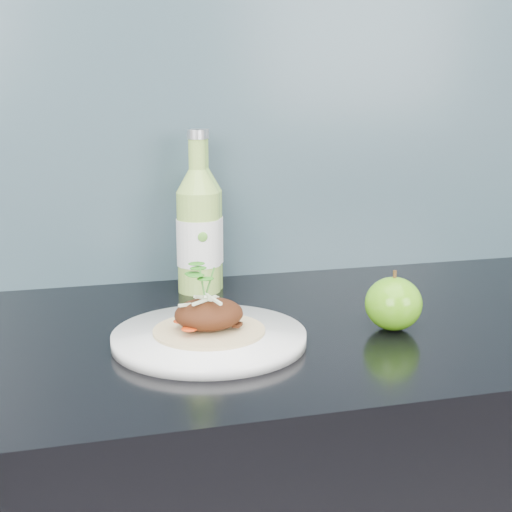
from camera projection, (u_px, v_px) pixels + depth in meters
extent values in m
cube|color=#658D9E|center=(216.00, 76.00, 1.21)|extent=(4.00, 0.02, 0.70)
cylinder|color=white|center=(209.00, 338.00, 0.93)|extent=(0.26, 0.26, 0.02)
cylinder|color=tan|center=(209.00, 330.00, 0.93)|extent=(0.15, 0.15, 0.00)
ellipsoid|color=#49210D|center=(209.00, 314.00, 0.93)|extent=(0.09, 0.08, 0.04)
ellipsoid|color=#469410|center=(393.00, 304.00, 0.98)|extent=(0.08, 0.08, 0.07)
cylinder|color=#472D14|center=(395.00, 275.00, 0.97)|extent=(0.01, 0.00, 0.01)
cylinder|color=#98C652|center=(199.00, 242.00, 1.17)|extent=(0.09, 0.09, 0.16)
cone|color=#98C652|center=(197.00, 181.00, 1.15)|extent=(0.07, 0.07, 0.04)
cylinder|color=#98C652|center=(197.00, 154.00, 1.14)|extent=(0.03, 0.03, 0.05)
cylinder|color=silver|center=(197.00, 134.00, 1.13)|extent=(0.03, 0.03, 0.01)
cylinder|color=white|center=(199.00, 242.00, 1.17)|extent=(0.09, 0.09, 0.08)
ellipsoid|color=#59A533|center=(203.00, 237.00, 1.13)|extent=(0.02, 0.00, 0.02)
cylinder|color=#81B34A|center=(201.00, 240.00, 1.19)|extent=(0.09, 0.09, 0.16)
cone|color=#81B34A|center=(200.00, 179.00, 1.17)|extent=(0.07, 0.07, 0.04)
cylinder|color=#81B34A|center=(200.00, 153.00, 1.16)|extent=(0.03, 0.03, 0.05)
cylinder|color=silver|center=(200.00, 134.00, 1.15)|extent=(0.03, 0.03, 0.01)
cylinder|color=white|center=(201.00, 240.00, 1.19)|extent=(0.09, 0.09, 0.08)
ellipsoid|color=#59A533|center=(206.00, 235.00, 1.15)|extent=(0.02, 0.00, 0.02)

